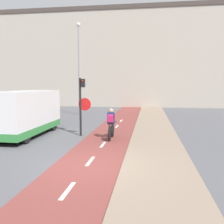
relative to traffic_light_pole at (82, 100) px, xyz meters
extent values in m
plane|color=#5B5B60|center=(1.47, -4.87, -1.91)|extent=(120.00, 120.00, 0.00)
cube|color=brown|center=(1.47, -4.87, -1.90)|extent=(2.33, 60.00, 0.02)
cube|color=white|center=(1.47, -6.87, -1.89)|extent=(0.12, 1.10, 0.00)
cube|color=white|center=(1.47, -4.37, -1.89)|extent=(0.12, 1.10, 0.00)
cube|color=white|center=(1.47, -1.87, -1.89)|extent=(0.12, 1.10, 0.00)
cube|color=white|center=(1.47, 0.63, -1.89)|extent=(0.12, 1.10, 0.00)
cube|color=white|center=(1.47, 3.13, -1.89)|extent=(0.12, 1.10, 0.00)
cube|color=white|center=(1.47, 5.63, -1.89)|extent=(0.12, 1.10, 0.00)
cube|color=gray|center=(3.84, -4.87, -1.88)|extent=(2.40, 60.00, 0.05)
cube|color=#B2A899|center=(1.47, 19.79, 3.86)|extent=(60.00, 5.00, 11.53)
cube|color=#473D38|center=(1.47, 19.79, 9.88)|extent=(60.00, 5.20, 0.50)
cylinder|color=black|center=(-0.09, 0.00, -0.37)|extent=(0.11, 0.11, 3.07)
cube|color=black|center=(0.07, 0.00, 0.90)|extent=(0.20, 0.20, 0.44)
sphere|color=red|center=(0.07, -0.11, 1.01)|extent=(0.09, 0.09, 0.09)
cone|color=red|center=(0.15, 0.00, -0.22)|extent=(0.67, 0.01, 0.67)
cone|color=silver|center=(0.15, 0.00, -0.22)|extent=(0.60, 0.02, 0.60)
cylinder|color=gray|center=(-2.75, 9.23, 2.03)|extent=(0.14, 0.14, 7.88)
sphere|color=silver|center=(-2.75, 9.23, 6.09)|extent=(0.36, 0.36, 0.36)
cylinder|color=black|center=(1.65, -1.06, -1.55)|extent=(0.07, 0.71, 0.71)
cylinder|color=black|center=(1.65, -0.06, -1.55)|extent=(0.07, 0.71, 0.71)
cylinder|color=black|center=(1.65, -0.37, -1.37)|extent=(0.04, 0.64, 0.44)
cylinder|color=black|center=(1.65, -0.83, -1.35)|extent=(0.04, 0.33, 0.47)
cylinder|color=black|center=(1.65, -0.52, -1.14)|extent=(0.04, 0.92, 0.07)
cylinder|color=black|center=(1.65, -0.87, -1.56)|extent=(0.04, 0.38, 0.05)
cylinder|color=black|center=(1.65, -0.06, -1.11)|extent=(0.46, 0.03, 0.03)
cube|color=navy|center=(1.65, -0.63, -0.84)|extent=(0.36, 0.31, 0.59)
sphere|color=tan|center=(1.65, -0.59, -0.47)|extent=(0.22, 0.22, 0.22)
cylinder|color=#232328|center=(1.55, -0.66, -1.30)|extent=(0.04, 0.07, 0.45)
cylinder|color=#232328|center=(1.75, -0.66, -1.30)|extent=(0.04, 0.07, 0.45)
cube|color=#DB286B|center=(1.65, -0.81, -0.82)|extent=(0.28, 0.23, 0.39)
cube|color=silver|center=(-2.98, -0.44, -0.59)|extent=(1.92, 5.18, 2.15)
cube|color=#33843D|center=(-2.98, -0.44, -1.48)|extent=(1.93, 5.19, 0.36)
cube|color=black|center=(-2.98, 2.13, -0.21)|extent=(1.72, 0.04, 0.70)
cylinder|color=black|center=(-3.84, 1.24, -1.56)|extent=(0.18, 0.70, 0.70)
cylinder|color=black|center=(-2.11, 1.24, -1.56)|extent=(0.18, 0.70, 0.70)
cylinder|color=black|center=(-2.11, -2.12, -1.56)|extent=(0.18, 0.70, 0.70)
camera|label=1|loc=(3.50, -12.77, 0.82)|focal=40.00mm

